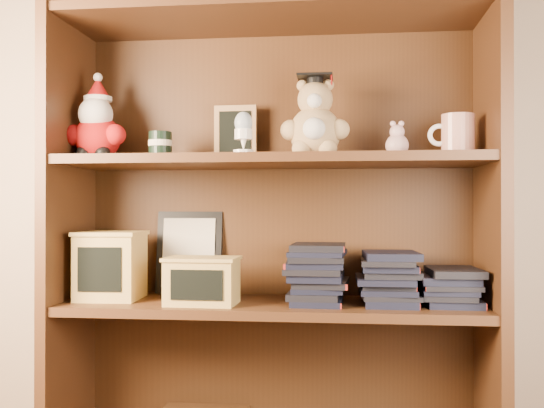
{
  "coord_description": "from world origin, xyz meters",
  "views": [
    {
      "loc": [
        0.06,
        -0.43,
        0.81
      ],
      "look_at": [
        -0.14,
        1.3,
        0.82
      ],
      "focal_mm": 42.0,
      "sensor_mm": 36.0,
      "label": 1
    }
  ],
  "objects_px": {
    "treats_box": "(111,265)",
    "grad_teddy_bear": "(315,125)",
    "teacher_mug": "(457,135)",
    "bookcase": "(273,219)"
  },
  "relations": [
    {
      "from": "treats_box",
      "to": "grad_teddy_bear",
      "type": "bearing_deg",
      "value": -0.6
    },
    {
      "from": "grad_teddy_bear",
      "to": "teacher_mug",
      "type": "distance_m",
      "value": 0.38
    },
    {
      "from": "bookcase",
      "to": "treats_box",
      "type": "distance_m",
      "value": 0.48
    },
    {
      "from": "teacher_mug",
      "to": "treats_box",
      "type": "height_order",
      "value": "teacher_mug"
    },
    {
      "from": "grad_teddy_bear",
      "to": "teacher_mug",
      "type": "xyz_separation_m",
      "value": [
        0.38,
        0.01,
        -0.03
      ]
    },
    {
      "from": "grad_teddy_bear",
      "to": "treats_box",
      "type": "height_order",
      "value": "grad_teddy_bear"
    },
    {
      "from": "teacher_mug",
      "to": "treats_box",
      "type": "xyz_separation_m",
      "value": [
        -0.96,
        -0.0,
        -0.36
      ]
    },
    {
      "from": "treats_box",
      "to": "bookcase",
      "type": "bearing_deg",
      "value": 6.41
    },
    {
      "from": "bookcase",
      "to": "grad_teddy_bear",
      "type": "relative_size",
      "value": 7.01
    },
    {
      "from": "teacher_mug",
      "to": "treats_box",
      "type": "relative_size",
      "value": 0.64
    }
  ]
}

